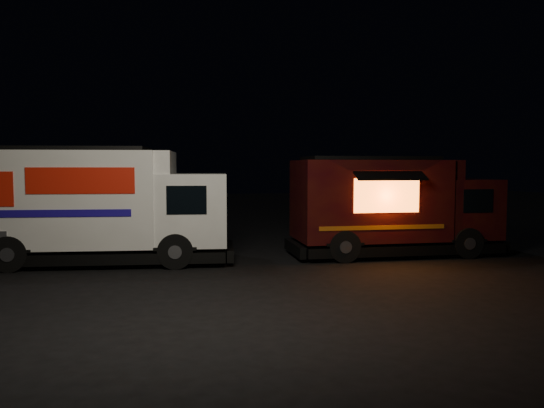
% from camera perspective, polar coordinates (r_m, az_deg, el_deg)
% --- Properties ---
extents(ground, '(80.00, 80.00, 0.00)m').
position_cam_1_polar(ground, '(12.75, -6.24, -8.21)').
color(ground, black).
rests_on(ground, ground).
extents(white_truck, '(7.45, 3.56, 3.24)m').
position_cam_1_polar(white_truck, '(15.51, -17.59, -0.15)').
color(white_truck, white).
rests_on(white_truck, ground).
extents(red_truck, '(6.64, 2.91, 3.01)m').
position_cam_1_polar(red_truck, '(16.67, 13.06, -0.19)').
color(red_truck, '#3C120A').
rests_on(red_truck, ground).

